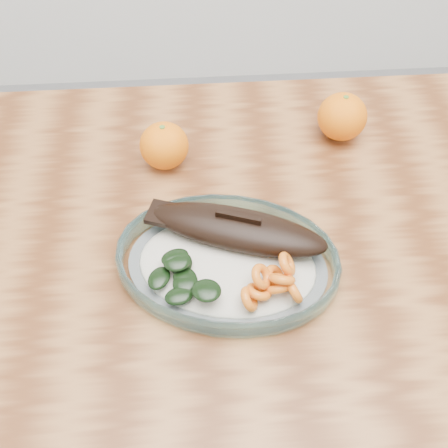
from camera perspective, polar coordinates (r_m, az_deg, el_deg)
The scene contains 4 objects.
dining_table at distance 0.83m, azimuth 5.22°, elevation -7.78°, with size 1.20×0.80×0.75m.
plated_meal at distance 0.72m, azimuth 0.40°, elevation -3.56°, with size 0.62×0.62×0.08m.
orange_left at distance 0.85m, azimuth -6.10°, elevation 7.92°, with size 0.07×0.07×0.07m, color orange.
orange_right at distance 0.91m, azimuth 11.92°, elevation 10.62°, with size 0.08×0.08×0.08m, color orange.
Camera 1 is at (-0.11, -0.44, 1.35)m, focal length 45.00 mm.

